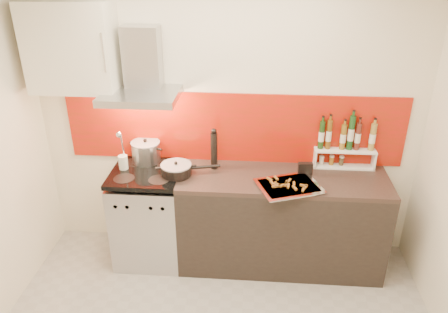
# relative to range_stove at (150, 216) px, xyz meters

# --- Properties ---
(back_wall) EXTENTS (3.40, 0.02, 2.60)m
(back_wall) POSITION_rel_range_stove_xyz_m (0.70, 0.30, 0.86)
(back_wall) COLOR silver
(back_wall) RESTS_ON ground
(backsplash) EXTENTS (3.00, 0.02, 0.64)m
(backsplash) POSITION_rel_range_stove_xyz_m (0.75, 0.29, 0.78)
(backsplash) COLOR maroon
(backsplash) RESTS_ON back_wall
(range_stove) EXTENTS (0.60, 0.60, 0.91)m
(range_stove) POSITION_rel_range_stove_xyz_m (0.00, 0.00, 0.00)
(range_stove) COLOR #B7B7BA
(range_stove) RESTS_ON ground
(counter) EXTENTS (1.80, 0.60, 0.90)m
(counter) POSITION_rel_range_stove_xyz_m (1.20, 0.00, 0.01)
(counter) COLOR black
(counter) RESTS_ON ground
(range_hood) EXTENTS (0.62, 0.50, 0.61)m
(range_hood) POSITION_rel_range_stove_xyz_m (0.00, 0.14, 1.30)
(range_hood) COLOR #B7B7BA
(range_hood) RESTS_ON back_wall
(upper_cabinet) EXTENTS (0.70, 0.35, 0.72)m
(upper_cabinet) POSITION_rel_range_stove_xyz_m (-0.55, 0.13, 1.51)
(upper_cabinet) COLOR silver
(upper_cabinet) RESTS_ON back_wall
(stock_pot) EXTENTS (0.26, 0.26, 0.22)m
(stock_pot) POSITION_rel_range_stove_xyz_m (-0.03, 0.19, 0.56)
(stock_pot) COLOR #B7B7BA
(stock_pot) RESTS_ON range_stove
(saute_pan) EXTENTS (0.51, 0.27, 0.12)m
(saute_pan) POSITION_rel_range_stove_xyz_m (0.29, -0.03, 0.52)
(saute_pan) COLOR black
(saute_pan) RESTS_ON range_stove
(utensil_jar) EXTENTS (0.08, 0.12, 0.39)m
(utensil_jar) POSITION_rel_range_stove_xyz_m (-0.20, 0.02, 0.58)
(utensil_jar) COLOR silver
(utensil_jar) RESTS_ON range_stove
(pepper_mill) EXTENTS (0.06, 0.06, 0.38)m
(pepper_mill) POSITION_rel_range_stove_xyz_m (0.59, 0.12, 0.64)
(pepper_mill) COLOR black
(pepper_mill) RESTS_ON counter
(step_shelf) EXTENTS (0.53, 0.15, 0.48)m
(step_shelf) POSITION_rel_range_stove_xyz_m (1.73, 0.24, 0.66)
(step_shelf) COLOR white
(step_shelf) RESTS_ON counter
(caddy_box) EXTENTS (0.12, 0.06, 0.10)m
(caddy_box) POSITION_rel_range_stove_xyz_m (1.38, 0.06, 0.52)
(caddy_box) COLOR black
(caddy_box) RESTS_ON counter
(baking_tray) EXTENTS (0.60, 0.53, 0.03)m
(baking_tray) POSITION_rel_range_stove_xyz_m (1.23, -0.17, 0.47)
(baking_tray) COLOR silver
(baking_tray) RESTS_ON counter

